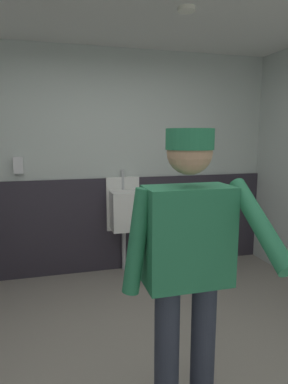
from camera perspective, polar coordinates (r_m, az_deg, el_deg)
The scene contains 6 objects.
wall_back at distance 3.99m, azimuth -7.76°, elevation 4.91°, with size 4.82×0.12×2.62m, color silver.
wainscot_band_back at distance 4.05m, azimuth -7.38°, elevation -5.69°, with size 4.22×0.03×1.14m, color #2D2833.
downlight_far at distance 2.96m, azimuth 7.35°, elevation 28.73°, with size 0.14×0.14×0.03m, color white.
urinal_solo at distance 3.90m, azimuth -3.29°, elevation -3.05°, with size 0.40×0.34×1.24m.
person at distance 1.83m, azimuth 7.54°, elevation -10.76°, with size 0.68×0.60×1.67m.
soap_dispenser at distance 3.88m, azimuth -20.80°, elevation 4.34°, with size 0.10×0.07×0.18m, color silver.
Camera 1 is at (-0.51, -1.89, 1.64)m, focal length 31.02 mm.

